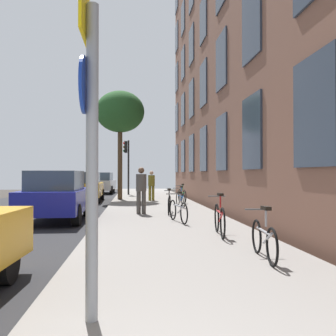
{
  "coord_description": "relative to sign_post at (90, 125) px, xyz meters",
  "views": [
    {
      "loc": [
        0.09,
        -0.94,
        1.54
      ],
      "look_at": [
        1.05,
        9.15,
        1.7
      ],
      "focal_mm": 39.44,
      "sensor_mm": 36.0,
      "label": 1
    }
  ],
  "objects": [
    {
      "name": "building_facade",
      "position": [
        4.02,
        11.81,
        6.26
      ],
      "size": [
        0.56,
        27.0,
        16.5
      ],
      "color": "brown",
      "rests_on": "ground"
    },
    {
      "name": "bicycle_2",
      "position": [
        1.75,
        7.1,
        -1.54
      ],
      "size": [
        0.49,
        1.66,
        0.91
      ],
      "color": "black",
      "rests_on": "sidewalk"
    },
    {
      "name": "traffic_light",
      "position": [
        0.01,
        21.64,
        0.63
      ],
      "size": [
        0.43,
        0.24,
        3.69
      ],
      "color": "black",
      "rests_on": "sidewalk"
    },
    {
      "name": "ground_plane",
      "position": [
        -2.07,
        12.31,
        -2.02
      ],
      "size": [
        41.8,
        41.8,
        0.0
      ],
      "primitive_type": "plane",
      "color": "#332D28"
    },
    {
      "name": "road_asphalt",
      "position": [
        -4.17,
        12.31,
        -2.01
      ],
      "size": [
        7.0,
        38.0,
        0.01
      ],
      "primitive_type": "cube",
      "color": "#232326",
      "rests_on": "ground"
    },
    {
      "name": "bicycle_1",
      "position": [
        2.41,
        4.7,
        -1.51
      ],
      "size": [
        0.42,
        1.71,
        0.98
      ],
      "color": "black",
      "rests_on": "sidewalk"
    },
    {
      "name": "pedestrian_1",
      "position": [
        1.4,
        15.88,
        -1.0
      ],
      "size": [
        0.37,
        0.37,
        1.57
      ],
      "color": "olive",
      "rests_on": "sidewalk"
    },
    {
      "name": "bicycle_4",
      "position": [
        2.44,
        11.9,
        -1.55
      ],
      "size": [
        0.42,
        1.62,
        0.9
      ],
      "color": "black",
      "rests_on": "sidewalk"
    },
    {
      "name": "bicycle_3",
      "position": [
        1.72,
        9.5,
        -1.55
      ],
      "size": [
        0.42,
        1.66,
        0.9
      ],
      "color": "black",
      "rests_on": "sidewalk"
    },
    {
      "name": "car_2",
      "position": [
        -2.2,
        16.92,
        -1.18
      ],
      "size": [
        1.86,
        4.11,
        1.62
      ],
      "color": "orange",
      "rests_on": "road_asphalt"
    },
    {
      "name": "pedestrian_0",
      "position": [
        0.71,
        9.4,
        -0.96
      ],
      "size": [
        0.51,
        0.51,
        1.64
      ],
      "color": "#4C4742",
      "rests_on": "sidewalk"
    },
    {
      "name": "car_3",
      "position": [
        -1.94,
        25.25,
        -1.18
      ],
      "size": [
        1.9,
        4.42,
        1.62
      ],
      "color": "#B7B7BC",
      "rests_on": "road_asphalt"
    },
    {
      "name": "tree_near",
      "position": [
        -0.3,
        17.03,
        2.94
      ],
      "size": [
        2.71,
        2.71,
        6.03
      ],
      "color": "#4C3823",
      "rests_on": "sidewalk"
    },
    {
      "name": "bicycle_0",
      "position": [
        2.58,
        2.3,
        -1.55
      ],
      "size": [
        0.42,
        1.56,
        0.89
      ],
      "color": "black",
      "rests_on": "sidewalk"
    },
    {
      "name": "car_1",
      "position": [
        -2.03,
        8.59,
        -1.18
      ],
      "size": [
        1.83,
        3.97,
        1.62
      ],
      "color": "navy",
      "rests_on": "road_asphalt"
    },
    {
      "name": "bicycle_5",
      "position": [
        2.82,
        14.3,
        -1.53
      ],
      "size": [
        0.42,
        1.62,
        0.93
      ],
      "color": "black",
      "rests_on": "sidewalk"
    },
    {
      "name": "sign_post",
      "position": [
        0.0,
        0.0,
        0.0
      ],
      "size": [
        0.16,
        0.6,
        3.33
      ],
      "color": "gray",
      "rests_on": "sidewalk"
    },
    {
      "name": "sidewalk",
      "position": [
        1.43,
        12.31,
        -1.96
      ],
      "size": [
        4.2,
        38.0,
        0.12
      ],
      "primitive_type": "cube",
      "color": "gray",
      "rests_on": "ground"
    }
  ]
}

